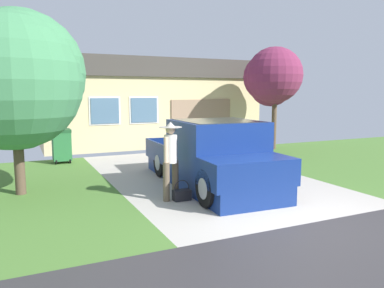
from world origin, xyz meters
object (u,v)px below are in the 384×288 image
object	(u,v)px
person_with_hat	(171,156)
front_yard_tree	(271,78)
house_with_garage	(142,102)
neighbor_tree	(16,78)
pickup_truck	(215,157)
handbag	(182,194)
wheeled_trash_bin	(62,145)

from	to	relation	value
person_with_hat	front_yard_tree	world-z (taller)	front_yard_tree
person_with_hat	house_with_garage	world-z (taller)	house_with_garage
neighbor_tree	pickup_truck	bearing A→B (deg)	-17.59
pickup_truck	neighbor_tree	world-z (taller)	neighbor_tree
person_with_hat	front_yard_tree	bearing A→B (deg)	8.23
front_yard_tree	handbag	bearing A→B (deg)	-139.43
pickup_truck	house_with_garage	size ratio (longest dim) A/B	0.51
person_with_hat	wheeled_trash_bin	size ratio (longest dim) A/B	1.51
pickup_truck	wheeled_trash_bin	distance (m)	6.05
person_with_hat	handbag	bearing A→B (deg)	-71.77
pickup_truck	front_yard_tree	world-z (taller)	front_yard_tree
person_with_hat	neighbor_tree	bearing A→B (deg)	115.99
pickup_truck	front_yard_tree	bearing A→B (deg)	-134.84
pickup_truck	person_with_hat	size ratio (longest dim) A/B	2.97
pickup_truck	neighbor_tree	distance (m)	4.98
pickup_truck	house_with_garage	world-z (taller)	house_with_garage
house_with_garage	front_yard_tree	xyz separation A→B (m)	(3.98, -5.09, 1.02)
house_with_garage	neighbor_tree	size ratio (longest dim) A/B	2.35
wheeled_trash_bin	pickup_truck	bearing A→B (deg)	-59.20
person_with_hat	front_yard_tree	size ratio (longest dim) A/B	0.41
pickup_truck	front_yard_tree	size ratio (longest dim) A/B	1.22
handbag	neighbor_tree	xyz separation A→B (m)	(-3.16, 2.12, 2.56)
house_with_garage	person_with_hat	bearing A→B (deg)	-104.18
neighbor_tree	wheeled_trash_bin	world-z (taller)	neighbor_tree
handbag	house_with_garage	size ratio (longest dim) A/B	0.05
pickup_truck	house_with_garage	distance (m)	10.01
neighbor_tree	handbag	bearing A→B (deg)	-33.85
front_yard_tree	wheeled_trash_bin	bearing A→B (deg)	177.06
pickup_truck	person_with_hat	bearing A→B (deg)	24.76
pickup_truck	handbag	xyz separation A→B (m)	(-1.21, -0.73, -0.62)
pickup_truck	handbag	distance (m)	1.55
person_with_hat	wheeled_trash_bin	distance (m)	6.02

